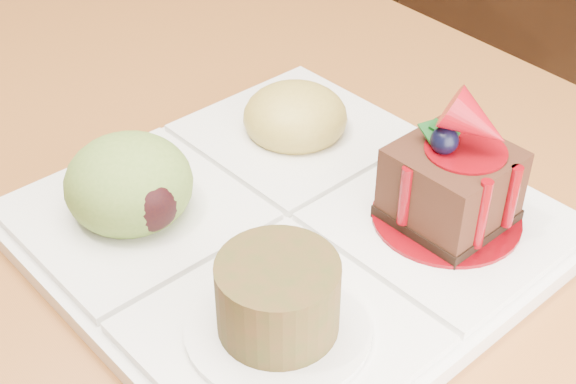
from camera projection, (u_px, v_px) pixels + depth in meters
sampler_plate at (281, 207)px, 0.49m from camera, size 0.30×0.30×0.11m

